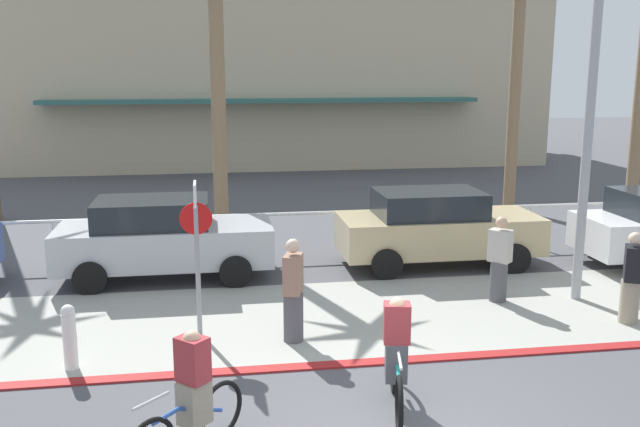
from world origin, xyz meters
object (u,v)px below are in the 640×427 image
Objects in this scene: cyclist_teal_0 at (396,356)px; pedestrian_1 at (499,263)px; streetlight_curb at (600,71)px; car_silver_1 at (163,238)px; palm_tree_2 at (216,32)px; cyclist_blue_1 at (191,397)px; stop_sign_bike_lane at (197,237)px; palm_tree_3 at (518,30)px; bollard_1 at (70,337)px; car_tan_2 at (436,227)px; pedestrian_3 at (293,295)px; pedestrian_2 at (631,282)px.

pedestrian_1 reaches higher than cyclist_teal_0.
streetlight_curb reaches higher than car_silver_1.
palm_tree_2 reaches higher than cyclist_blue_1.
stop_sign_bike_lane is 13.70m from palm_tree_3.
bollard_1 is 3.14m from cyclist_blue_1.
car_tan_2 is 2.57× the size of pedestrian_3.
palm_tree_3 is 8.47m from car_tan_2.
cyclist_blue_1 is (-2.60, -0.75, 0.00)m from cyclist_teal_0.
palm_tree_3 is 16.64m from cyclist_blue_1.
pedestrian_1 is at bearing -22.03° from car_silver_1.
stop_sign_bike_lane reaches higher than pedestrian_3.
car_silver_1 is 9.01m from pedestrian_2.
cyclist_blue_1 is (-7.11, -4.17, -3.58)m from streetlight_curb.
streetlight_curb is at bearing 37.15° from cyclist_teal_0.
car_silver_1 is 7.13m from cyclist_teal_0.
pedestrian_3 is (1.49, -0.49, -0.89)m from stop_sign_bike_lane.
bollard_1 is 0.67× the size of cyclist_blue_1.
cyclist_teal_0 is 1.20× the size of cyclist_blue_1.
stop_sign_bike_lane reaches higher than cyclist_teal_0.
stop_sign_bike_lane is 1.58× the size of pedestrian_2.
streetlight_curb is (7.07, 0.54, 2.60)m from stop_sign_bike_lane.
palm_tree_3 is 4.73× the size of cyclist_blue_1.
car_tan_2 is at bearing 0.53° from car_silver_1.
bollard_1 is 0.56× the size of cyclist_teal_0.
streetlight_curb is at bearing -57.05° from car_tan_2.
pedestrian_1 reaches higher than bollard_1.
palm_tree_2 is 8.30m from pedestrian_3.
cyclist_teal_0 is at bearing -119.57° from palm_tree_3.
car_silver_1 is at bearing -179.47° from car_tan_2.
stop_sign_bike_lane is at bearing 161.67° from pedestrian_3.
cyclist_blue_1 is at bearing -116.19° from pedestrian_3.
palm_tree_3 reaches higher than car_tan_2.
car_tan_2 is 5.41m from pedestrian_3.
car_tan_2 is at bearing -126.53° from palm_tree_3.
palm_tree_3 reaches higher than bollard_1.
pedestrian_2 is (7.35, 3.06, 0.05)m from cyclist_blue_1.
palm_tree_2 is at bearing -162.99° from palm_tree_3.
car_silver_1 is at bearing 157.97° from pedestrian_1.
pedestrian_3 is at bearing -169.44° from streetlight_curb.
palm_tree_2 is 4.30× the size of pedestrian_2.
palm_tree_2 is 7.03m from car_tan_2.
car_silver_1 is at bearing 120.05° from pedestrian_3.
bollard_1 is 0.13× the size of streetlight_curb.
palm_tree_2 is at bearing 131.99° from pedestrian_1.
streetlight_curb is 4.18× the size of cyclist_teal_0.
cyclist_blue_1 is at bearing -141.14° from pedestrian_1.
pedestrian_2 is (9.15, 0.49, 0.23)m from bollard_1.
bollard_1 is at bearing -165.36° from pedestrian_1.
palm_tree_3 is at bearing 50.81° from pedestrian_3.
pedestrian_3 is (-7.92, -9.72, -4.62)m from palm_tree_3.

